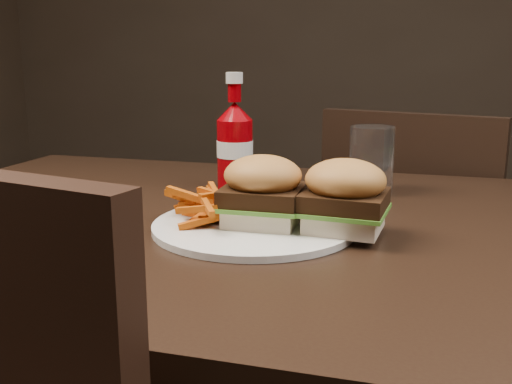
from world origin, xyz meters
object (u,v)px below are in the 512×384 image
(dining_table, at_px, (247,231))
(chair_far, at_px, (423,282))
(tumbler, at_px, (371,161))
(plate, at_px, (254,226))
(ketchup_bottle, at_px, (235,156))

(dining_table, bearing_deg, chair_far, 68.67)
(chair_far, bearing_deg, tumbler, 92.36)
(plate, relative_size, tumbler, 2.36)
(chair_far, xyz_separation_m, plate, (-0.23, -0.71, 0.33))
(ketchup_bottle, xyz_separation_m, tumbler, (0.23, 0.04, -0.01))
(tumbler, bearing_deg, dining_table, -126.34)
(plate, xyz_separation_m, tumbler, (0.13, 0.26, 0.05))
(chair_far, xyz_separation_m, tumbler, (-0.10, -0.44, 0.38))
(plate, height_order, tumbler, tumbler)
(dining_table, distance_m, tumbler, 0.27)
(ketchup_bottle, distance_m, tumbler, 0.23)
(plate, xyz_separation_m, ketchup_bottle, (-0.10, 0.23, 0.06))
(chair_far, distance_m, ketchup_bottle, 0.70)
(dining_table, xyz_separation_m, plate, (0.03, -0.05, 0.03))
(dining_table, xyz_separation_m, ketchup_bottle, (-0.07, 0.17, 0.08))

